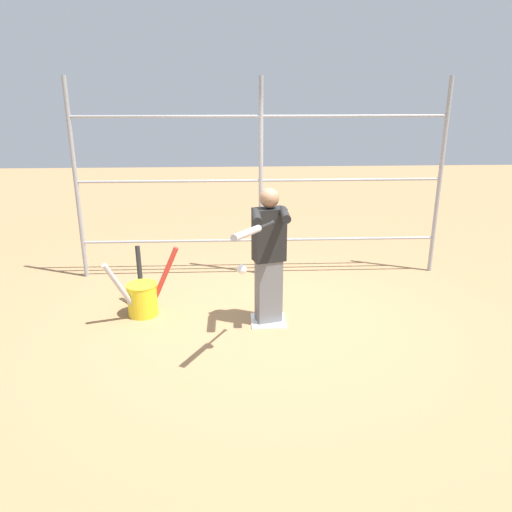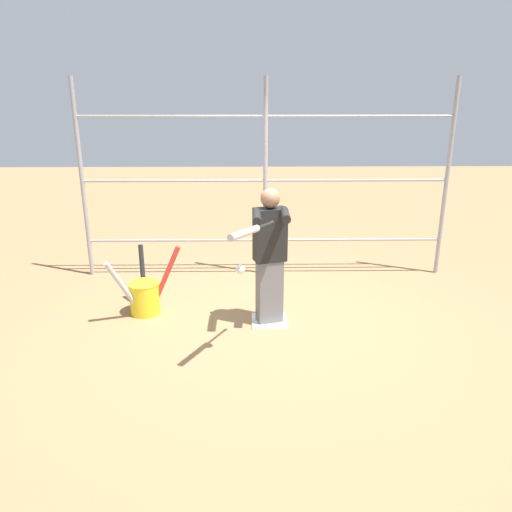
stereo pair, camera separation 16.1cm
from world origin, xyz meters
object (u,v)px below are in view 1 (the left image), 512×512
object	(u,v)px
batter	(269,253)
softball_in_flight	(242,270)
bat_bucket	(143,297)
baseball_bat_swinging	(250,232)

from	to	relation	value
batter	softball_in_flight	bearing A→B (deg)	65.79
softball_in_flight	bat_bucket	size ratio (longest dim) A/B	0.11
batter	softball_in_flight	xyz separation A→B (m)	(0.32, 0.70, 0.07)
batter	bat_bucket	size ratio (longest dim) A/B	1.86
batter	softball_in_flight	world-z (taller)	batter
batter	baseball_bat_swinging	distance (m)	1.04
batter	bat_bucket	xyz separation A→B (m)	(1.48, -0.28, -0.62)
batter	bat_bucket	distance (m)	1.63
baseball_bat_swinging	softball_in_flight	size ratio (longest dim) A/B	8.49
batter	baseball_bat_swinging	bearing A→B (deg)	74.80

